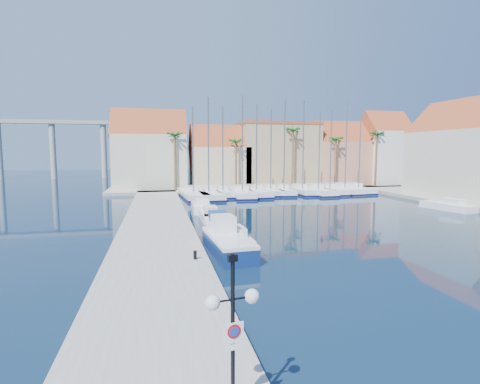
{
  "coord_description": "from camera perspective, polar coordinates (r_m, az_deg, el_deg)",
  "views": [
    {
      "loc": [
        -8.85,
        -19.09,
        6.75
      ],
      "look_at": [
        -1.36,
        14.68,
        3.0
      ],
      "focal_mm": 28.0,
      "sensor_mm": 36.0,
      "label": 1
    }
  ],
  "objects": [
    {
      "name": "ground",
      "position": [
        22.1,
        12.02,
        -11.74
      ],
      "size": [
        260.0,
        260.0,
        0.0
      ],
      "primitive_type": "plane",
      "color": "black",
      "rests_on": "ground"
    },
    {
      "name": "quay_west",
      "position": [
        33.23,
        -12.57,
        -5.24
      ],
      "size": [
        6.0,
        77.0,
        0.5
      ],
      "primitive_type": "cube",
      "color": "gray",
      "rests_on": "ground"
    },
    {
      "name": "shore_north",
      "position": [
        69.99,
        3.18,
        0.85
      ],
      "size": [
        54.0,
        16.0,
        0.5
      ],
      "primitive_type": "cube",
      "color": "gray",
      "rests_on": "ground"
    },
    {
      "name": "lamp_post",
      "position": [
        9.08,
        -1.11,
        -17.64
      ],
      "size": [
        1.32,
        0.54,
        3.93
      ],
      "rotation": [
        0.0,
        0.0,
        0.19
      ],
      "color": "black",
      "rests_on": "quay_west"
    },
    {
      "name": "bollard",
      "position": [
        22.23,
        -6.86,
        -9.51
      ],
      "size": [
        0.2,
        0.2,
        0.5
      ],
      "primitive_type": "cylinder",
      "color": "black",
      "rests_on": "quay_west"
    },
    {
      "name": "fishing_boat",
      "position": [
        25.21,
        -1.95,
        -7.52
      ],
      "size": [
        2.63,
        6.82,
        2.34
      ],
      "rotation": [
        0.0,
        0.0,
        0.06
      ],
      "color": "navy",
      "rests_on": "ground"
    },
    {
      "name": "motorboat_west_0",
      "position": [
        27.47,
        -1.09,
        -6.95
      ],
      "size": [
        2.11,
        6.02,
        1.4
      ],
      "rotation": [
        0.0,
        0.0,
        0.03
      ],
      "color": "white",
      "rests_on": "ground"
    },
    {
      "name": "motorboat_west_1",
      "position": [
        33.95,
        -3.41,
        -4.42
      ],
      "size": [
        2.95,
        7.47,
        1.4
      ],
      "rotation": [
        0.0,
        0.0,
        -0.09
      ],
      "color": "white",
      "rests_on": "ground"
    },
    {
      "name": "motorboat_west_2",
      "position": [
        37.42,
        -4.67,
        -3.43
      ],
      "size": [
        1.79,
        5.56,
        1.4
      ],
      "rotation": [
        0.0,
        0.0,
        -0.0
      ],
      "color": "white",
      "rests_on": "ground"
    },
    {
      "name": "motorboat_west_3",
      "position": [
        43.02,
        -5.9,
        -2.19
      ],
      "size": [
        2.31,
        6.54,
        1.4
      ],
      "rotation": [
        0.0,
        0.0,
        -0.04
      ],
      "color": "white",
      "rests_on": "ground"
    },
    {
      "name": "motorboat_east_1",
      "position": [
        49.63,
        29.14,
        -1.82
      ],
      "size": [
        3.13,
        6.39,
        1.4
      ],
      "rotation": [
        0.0,
        0.0,
        0.2
      ],
      "color": "white",
      "rests_on": "ground"
    },
    {
      "name": "sailboat_0",
      "position": [
        55.43,
        -7.21,
        -0.27
      ],
      "size": [
        3.95,
        12.22,
        13.07
      ],
      "rotation": [
        0.0,
        0.0,
        0.07
      ],
      "color": "white",
      "rests_on": "ground"
    },
    {
      "name": "sailboat_1",
      "position": [
        55.09,
        -4.89,
        -0.26
      ],
      "size": [
        3.45,
        11.73,
        14.41
      ],
      "rotation": [
        0.0,
        0.0,
        0.03
      ],
      "color": "white",
      "rests_on": "ground"
    },
    {
      "name": "sailboat_2",
      "position": [
        56.45,
        -2.7,
        -0.04
      ],
      "size": [
        2.24,
        8.16,
        13.16
      ],
      "rotation": [
        0.0,
        0.0,
        0.01
      ],
      "color": "white",
      "rests_on": "ground"
    },
    {
      "name": "sailboat_3",
      "position": [
        56.26,
        0.26,
        -0.09
      ],
      "size": [
        3.78,
        11.18,
        14.84
      ],
      "rotation": [
        0.0,
        0.0,
        -0.08
      ],
      "color": "white",
      "rests_on": "ground"
    },
    {
      "name": "sailboat_4",
      "position": [
        57.4,
        2.34,
        0.03
      ],
      "size": [
        2.96,
        10.11,
        13.72
      ],
      "rotation": [
        0.0,
        0.0,
        0.03
      ],
      "color": "white",
      "rests_on": "ground"
    },
    {
      "name": "sailboat_5",
      "position": [
        58.84,
        4.52,
        0.2
      ],
      "size": [
        2.74,
        8.63,
        13.25
      ],
      "rotation": [
        0.0,
        0.0,
        0.06
      ],
      "color": "white",
      "rests_on": "ground"
    },
    {
      "name": "sailboat_6",
      "position": [
        59.22,
        6.59,
        0.24
      ],
      "size": [
        2.97,
        8.66,
        14.44
      ],
      "rotation": [
        0.0,
        0.0,
        -0.09
      ],
      "color": "white",
      "rests_on": "ground"
    },
    {
      "name": "sailboat_7",
      "position": [
        59.97,
        9.32,
        0.27
      ],
      "size": [
        2.32,
        8.53,
        14.48
      ],
      "rotation": [
        0.0,
        0.0,
        -0.01
      ],
      "color": "white",
      "rests_on": "ground"
    },
    {
      "name": "sailboat_8",
      "position": [
        60.66,
        11.64,
        0.22
      ],
      "size": [
        3.2,
        10.65,
        12.76
      ],
      "rotation": [
        0.0,
        0.0,
        -0.04
      ],
      "color": "white",
      "rests_on": "ground"
    },
    {
      "name": "sailboat_9",
      "position": [
        61.91,
        13.3,
        0.32
      ],
      "size": [
        2.57,
        9.56,
        13.03
      ],
      "rotation": [
        0.0,
        0.0,
        0.0
      ],
      "color": "white",
      "rests_on": "ground"
    },
    {
      "name": "sailboat_10",
      "position": [
        63.14,
        15.44,
        0.4
      ],
      "size": [
        2.91,
        9.39,
        14.36
      ],
      "rotation": [
        0.0,
        0.0,
        0.05
      ],
      "color": "white",
      "rests_on": "ground"
    },
    {
      "name": "sailboat_11",
      "position": [
        64.22,
        17.38,
        0.41
      ],
      "size": [
        2.51,
        8.41,
        11.76
      ],
      "rotation": [
        0.0,
        0.0,
        0.04
      ],
      "color": "white",
      "rests_on": "ground"
    },
    {
      "name": "building_0",
      "position": [
        66.1,
        -13.57,
        5.82
      ],
      "size": [
        12.3,
        9.0,
        13.5
      ],
      "color": "beige",
      "rests_on": "shore_north"
    },
    {
      "name": "building_1",
      "position": [
        66.99,
        -3.19,
        4.94
      ],
      "size": [
        10.3,
        8.0,
        11.0
      ],
      "color": "#C4B28A",
      "rests_on": "shore_north"
    },
    {
      "name": "building_2",
      "position": [
        70.56,
        5.56,
        5.76
      ],
      "size": [
        14.2,
        10.2,
        11.5
      ],
      "color": "tan",
      "rests_on": "shore_north"
    },
    {
      "name": "building_3",
      "position": [
        74.26,
        14.68,
        5.3
      ],
      "size": [
        10.3,
        8.0,
        12.0
      ],
      "color": "tan",
      "rests_on": "shore_north"
    },
    {
      "name": "building_4",
      "position": [
        77.93,
        20.97,
        5.94
      ],
      "size": [
        8.3,
        8.0,
        14.0
      ],
      "color": "white",
      "rests_on": "shore_north"
    },
    {
      "name": "building_6",
      "position": [
        59.37,
        31.1,
        5.08
      ],
      "size": [
        9.0,
        14.3,
        13.5
      ],
      "color": "beige",
      "rests_on": "shore_east"
    },
    {
      "name": "palm_0",
      "position": [
        61.2,
        -9.93,
        8.28
      ],
      "size": [
        2.6,
        2.6,
        10.15
      ],
      "color": "brown",
      "rests_on": "shore_north"
    },
    {
      "name": "palm_1",
      "position": [
        62.44,
        -0.63,
        7.46
      ],
      "size": [
        2.6,
        2.6,
        9.15
      ],
      "color": "brown",
      "rests_on": "shore_north"
    },
    {
      "name": "palm_2",
      "position": [
        65.3,
        8.09,
        9.0
      ],
      "size": [
        2.6,
        2.6,
        11.15
      ],
      "color": "brown",
      "rests_on": "shore_north"
    },
    {
      "name": "palm_3",
      "position": [
        68.46,
        14.41,
        7.55
      ],
      "size": [
        2.6,
        2.6,
        9.65
      ],
      "color": "brown",
      "rests_on": "shore_north"
    },
    {
      "name": "palm_4",
      "position": [
        72.45,
        20.14,
        8.03
      ],
      "size": [
        2.6,
        2.6,
        10.65
      ],
      "color": "brown",
      "rests_on": "shore_north"
    },
    {
      "name": "viaduct",
      "position": [
        105.57,
        -29.39,
        7.3
      ],
      "size": [
        48.0,
        2.2,
        14.45
      ],
      "color": "#9E9E99",
      "rests_on": "ground"
    }
  ]
}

